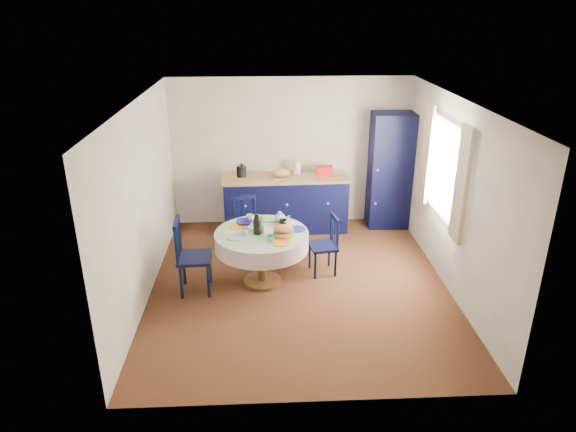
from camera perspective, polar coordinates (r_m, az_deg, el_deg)
The scene contains 17 objects.
floor at distance 7.12m, azimuth 1.25°, elevation -7.60°, with size 4.50×4.50×0.00m, color black.
ceiling at distance 6.25m, azimuth 1.45°, elevation 12.64°, with size 4.50×4.50×0.00m, color white.
wall_back at distance 8.72m, azimuth 0.28°, elevation 7.08°, with size 4.00×0.02×2.50m, color silver.
wall_left at distance 6.74m, azimuth -15.87°, elevation 1.49°, with size 0.02×4.50×2.50m, color silver.
wall_right at distance 7.01m, azimuth 17.89°, elevation 2.06°, with size 0.02×4.50×2.50m, color silver.
window at distance 7.18m, azimuth 17.00°, elevation 4.95°, with size 0.10×1.74×1.45m.
kitchen_counter at distance 8.62m, azimuth -0.27°, elevation 1.52°, with size 2.12×0.72×1.18m.
pantry_cabinet at distance 8.80m, azimuth 11.26°, elevation 4.95°, with size 0.69×0.51×1.95m.
dining_table at distance 6.87m, azimuth -2.88°, elevation -2.77°, with size 1.26×1.26×1.04m.
chair_left at distance 6.85m, azimuth -10.73°, elevation -4.37°, with size 0.45×0.47×1.03m.
chair_far at distance 7.78m, azimuth -4.56°, elevation -1.14°, with size 0.50×0.49×0.91m.
chair_right at distance 7.25m, azimuth 4.18°, elevation -3.16°, with size 0.43×0.44×0.86m.
mug_a at distance 6.76m, azimuth -4.77°, elevation -1.71°, with size 0.12×0.12×0.09m, color silver.
mug_b at distance 6.54m, azimuth -2.03°, elevation -2.53°, with size 0.10×0.10×0.09m, color teal.
mug_c at distance 7.01m, azimuth -0.53°, elevation -0.74°, with size 0.11×0.11×0.09m, color black.
mug_d at distance 7.17m, azimuth -4.24°, elevation -0.22°, with size 0.10×0.10×0.10m, color silver.
cobalt_bowl at distance 7.09m, azimuth -4.87°, elevation -0.70°, with size 0.22×0.22×0.05m, color navy.
Camera 1 is at (-0.46, -6.14, 3.57)m, focal length 32.00 mm.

